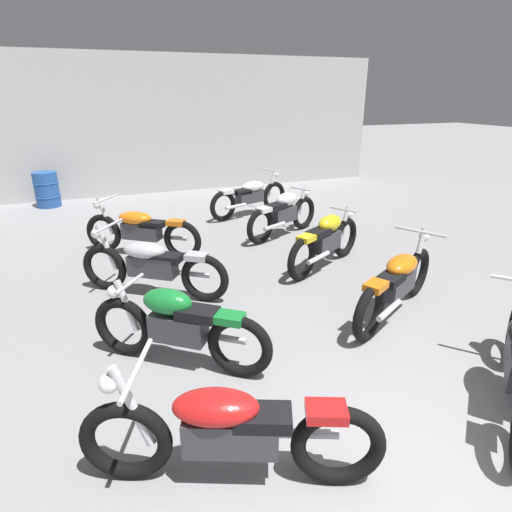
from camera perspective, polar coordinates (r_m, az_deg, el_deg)
name	(u,v)px	position (r m, az deg, el deg)	size (l,w,h in m)	color
back_wall	(162,125)	(12.27, -12.50, 16.78)	(12.70, 0.24, 3.60)	#BCBAB7
motorcycle_left_row_0	(229,430)	(3.19, -3.64, -22.35)	(2.04, 1.03, 0.97)	black
motorcycle_left_row_1	(178,325)	(4.39, -10.50, -9.15)	(1.62, 1.30, 0.88)	black
motorcycle_left_row_2	(152,265)	(5.95, -13.85, -1.14)	(1.83, 1.35, 0.97)	black
motorcycle_left_row_3	(141,230)	(7.50, -15.22, 3.41)	(1.81, 1.37, 0.97)	black
motorcycle_right_row_1	(397,282)	(5.55, 18.47, -3.30)	(1.94, 1.18, 0.97)	black
motorcycle_right_row_2	(326,240)	(6.80, 9.38, 2.13)	(1.78, 1.04, 0.88)	black
motorcycle_right_row_3	(284,213)	(8.26, 3.73, 5.78)	(1.83, 0.94, 0.88)	black
motorcycle_right_row_4	(250,196)	(9.70, -0.79, 8.12)	(2.09, 0.94, 0.97)	black
oil_drum	(47,189)	(11.64, -26.30, 8.03)	(0.59, 0.59, 0.85)	#23519E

